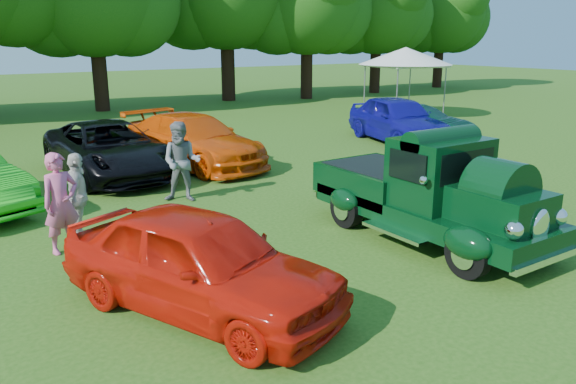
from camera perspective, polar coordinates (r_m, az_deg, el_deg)
ground at (r=9.71m, az=9.65°, el=-7.35°), size 120.00×120.00×0.00m
hero_pickup at (r=10.94m, az=14.06°, el=-0.26°), size 2.34×5.03×1.97m
red_convertible at (r=7.90m, az=-8.95°, el=-7.02°), size 3.25×4.62×1.46m
back_car_black at (r=16.31m, az=-17.69°, el=4.17°), size 2.62×5.45×1.50m
back_car_orange at (r=17.01m, az=-9.54°, el=5.18°), size 3.16×5.58×1.52m
back_car_blue at (r=21.08m, az=11.12°, el=7.27°), size 3.15×5.28×1.68m
back_car_green at (r=21.41m, az=13.15°, el=6.77°), size 2.63×4.20×1.31m
spectator_pink at (r=10.66m, az=-22.07°, el=-1.06°), size 0.75×0.59×1.81m
spectator_grey at (r=13.26m, az=-10.74°, el=3.02°), size 1.15×1.11×1.87m
spectator_white at (r=11.22m, az=-20.54°, el=-0.48°), size 0.73×1.06×1.68m
canopy_tent at (r=27.78m, az=11.84°, el=13.33°), size 5.05×5.05×3.30m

